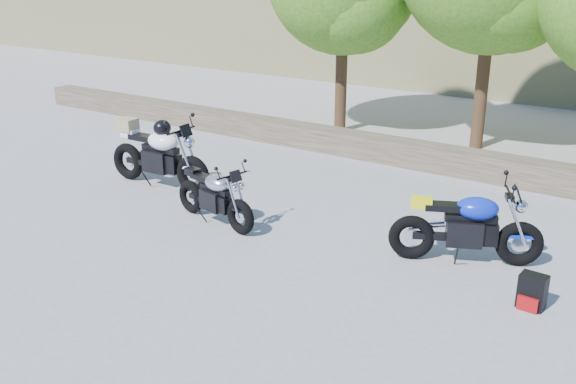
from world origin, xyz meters
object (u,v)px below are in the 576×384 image
(blue_bike, at_px, (467,228))
(white_bike, at_px, (158,154))
(silver_bike, at_px, (215,197))
(backpack, at_px, (532,292))

(blue_bike, bearing_deg, white_bike, 155.18)
(silver_bike, height_order, blue_bike, blue_bike)
(white_bike, height_order, blue_bike, white_bike)
(silver_bike, xyz_separation_m, white_bike, (-2.03, 0.80, 0.18))
(white_bike, bearing_deg, backpack, -8.32)
(silver_bike, xyz_separation_m, backpack, (4.87, 0.10, -0.24))
(silver_bike, relative_size, white_bike, 0.78)
(silver_bike, xyz_separation_m, blue_bike, (3.77, 0.87, 0.07))
(silver_bike, bearing_deg, backpack, 12.26)
(silver_bike, bearing_deg, white_bike, 169.67)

